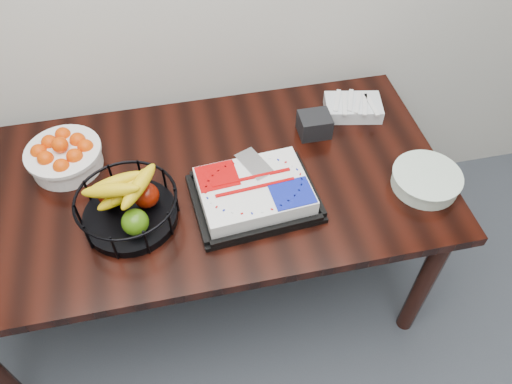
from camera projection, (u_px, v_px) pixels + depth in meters
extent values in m
cube|color=black|center=(198.00, 185.00, 1.81)|extent=(1.80, 0.90, 0.04)
cylinder|color=black|center=(11.00, 208.00, 2.22)|extent=(0.07, 0.07, 0.71)
cylinder|color=black|center=(424.00, 283.00, 1.98)|extent=(0.07, 0.07, 0.71)
cylinder|color=black|center=(360.00, 153.00, 2.44)|extent=(0.07, 0.07, 0.71)
cube|color=black|center=(254.00, 199.00, 1.73)|extent=(0.45, 0.36, 0.02)
cube|color=white|center=(254.00, 191.00, 1.70)|extent=(0.39, 0.30, 0.06)
cube|color=#B20304|center=(218.00, 174.00, 1.70)|extent=(0.15, 0.13, 0.00)
cube|color=#0D1A96|center=(291.00, 196.00, 1.64)|extent=(0.15, 0.13, 0.00)
cube|color=silver|center=(256.00, 164.00, 1.73)|extent=(0.12, 0.16, 0.00)
cylinder|color=white|center=(66.00, 158.00, 1.81)|extent=(0.25, 0.25, 0.08)
cylinder|color=white|center=(63.00, 151.00, 1.79)|extent=(0.27, 0.27, 0.01)
cylinder|color=black|center=(131.00, 216.00, 1.67)|extent=(0.31, 0.31, 0.03)
torus|color=black|center=(125.00, 198.00, 1.60)|extent=(0.34, 0.34, 0.01)
cylinder|color=white|center=(426.00, 181.00, 1.76)|extent=(0.23, 0.23, 0.05)
cylinder|color=white|center=(428.00, 175.00, 1.74)|extent=(0.24, 0.24, 0.01)
cube|color=silver|center=(353.00, 108.00, 2.01)|extent=(0.25, 0.19, 0.06)
cube|color=black|center=(314.00, 125.00, 1.93)|extent=(0.12, 0.10, 0.09)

